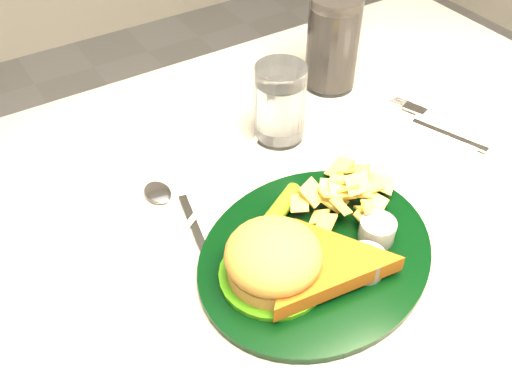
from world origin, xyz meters
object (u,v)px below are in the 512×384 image
at_px(cola_glass, 333,43).
at_px(dinner_plate, 318,236).
at_px(table, 278,369).
at_px(fork_napkin, 445,132).
at_px(water_glass, 280,103).

bearing_deg(cola_glass, dinner_plate, -129.84).
relative_size(table, cola_glass, 8.04).
bearing_deg(dinner_plate, cola_glass, 31.91).
bearing_deg(dinner_plate, fork_napkin, -2.03).
bearing_deg(water_glass, fork_napkin, -31.82).
bearing_deg(table, fork_napkin, 2.16).
distance_m(dinner_plate, cola_glass, 0.37).
bearing_deg(cola_glass, water_glass, -154.10).
relative_size(dinner_plate, fork_napkin, 1.99).
height_order(dinner_plate, water_glass, water_glass).
xyz_separation_m(dinner_plate, cola_glass, (0.24, 0.28, 0.04)).
distance_m(dinner_plate, water_glass, 0.23).
relative_size(table, water_glass, 10.59).
xyz_separation_m(table, dinner_plate, (-0.01, -0.08, 0.41)).
distance_m(table, cola_glass, 0.55).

